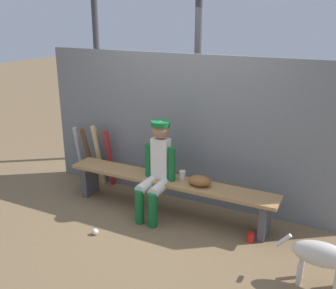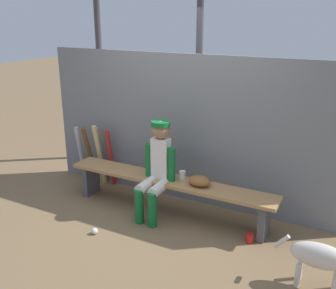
# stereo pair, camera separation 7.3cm
# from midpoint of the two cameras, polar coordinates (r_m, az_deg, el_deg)

# --- Properties ---
(ground_plane) EXTENTS (30.00, 30.00, 0.00)m
(ground_plane) POSITION_cam_midpoint_polar(r_m,az_deg,el_deg) (5.03, 0.42, -9.95)
(ground_plane) COLOR brown
(chainlink_fence) EXTENTS (4.12, 0.03, 1.95)m
(chainlink_fence) POSITION_cam_midpoint_polar(r_m,az_deg,el_deg) (5.04, 2.90, 2.12)
(chainlink_fence) COLOR slate
(chainlink_fence) RESTS_ON ground_plane
(dugout_bench) EXTENTS (2.74, 0.36, 0.47)m
(dugout_bench) POSITION_cam_midpoint_polar(r_m,az_deg,el_deg) (4.86, 0.44, -6.13)
(dugout_bench) COLOR #AD7F4C
(dugout_bench) RESTS_ON ground_plane
(player_seated) EXTENTS (0.41, 0.55, 1.20)m
(player_seated) POSITION_cam_midpoint_polar(r_m,az_deg,el_deg) (4.71, -1.25, -3.25)
(player_seated) COLOR silver
(player_seated) RESTS_ON ground_plane
(baseball_glove) EXTENTS (0.28, 0.20, 0.12)m
(baseball_glove) POSITION_cam_midpoint_polar(r_m,az_deg,el_deg) (4.64, 5.07, -5.35)
(baseball_glove) COLOR brown
(baseball_glove) RESTS_ON dugout_bench
(bat_aluminum_red) EXTENTS (0.09, 0.18, 0.85)m
(bat_aluminum_red) POSITION_cam_midpoint_polar(r_m,az_deg,el_deg) (5.67, -8.05, -1.98)
(bat_aluminum_red) COLOR #B22323
(bat_aluminum_red) RESTS_ON ground_plane
(bat_wood_natural) EXTENTS (0.08, 0.25, 0.93)m
(bat_wood_natural) POSITION_cam_midpoint_polar(r_m,az_deg,el_deg) (5.71, -9.63, -1.54)
(bat_wood_natural) COLOR tan
(bat_wood_natural) RESTS_ON ground_plane
(bat_wood_tan) EXTENTS (0.08, 0.17, 0.87)m
(bat_wood_tan) POSITION_cam_midpoint_polar(r_m,az_deg,el_deg) (5.79, -9.71, -1.57)
(bat_wood_tan) COLOR tan
(bat_wood_tan) RESTS_ON ground_plane
(bat_wood_dark) EXTENTS (0.11, 0.28, 0.88)m
(bat_wood_dark) POSITION_cam_midpoint_polar(r_m,az_deg,el_deg) (5.80, -10.98, -1.56)
(bat_wood_dark) COLOR brown
(bat_wood_dark) RESTS_ON ground_plane
(bat_aluminum_silver) EXTENTS (0.07, 0.21, 0.84)m
(bat_aluminum_silver) POSITION_cam_midpoint_polar(r_m,az_deg,el_deg) (5.98, -12.31, -1.21)
(bat_aluminum_silver) COLOR #B7B7BC
(bat_aluminum_silver) RESTS_ON ground_plane
(baseball) EXTENTS (0.07, 0.07, 0.07)m
(baseball) POSITION_cam_midpoint_polar(r_m,az_deg,el_deg) (4.64, -10.26, -12.39)
(baseball) COLOR white
(baseball) RESTS_ON ground_plane
(cup_on_ground) EXTENTS (0.08, 0.08, 0.11)m
(cup_on_ground) POSITION_cam_midpoint_polar(r_m,az_deg,el_deg) (4.51, 12.37, -13.28)
(cup_on_ground) COLOR red
(cup_on_ground) RESTS_ON ground_plane
(cup_on_bench) EXTENTS (0.08, 0.08, 0.11)m
(cup_on_bench) POSITION_cam_midpoint_polar(r_m,az_deg,el_deg) (4.80, 2.54, -4.51)
(cup_on_bench) COLOR silver
(cup_on_bench) RESTS_ON dugout_bench
(dog) EXTENTS (0.84, 0.20, 0.49)m
(dog) POSITION_cam_midpoint_polar(r_m,az_deg,el_deg) (3.89, 22.73, -15.12)
(dog) COLOR beige
(dog) RESTS_ON ground_plane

